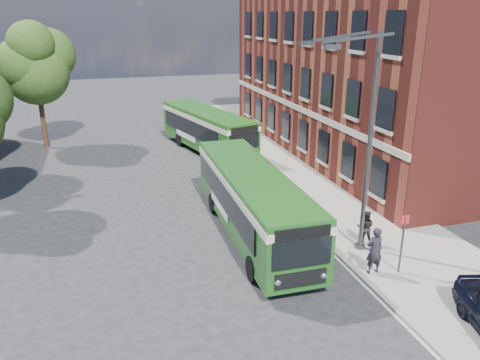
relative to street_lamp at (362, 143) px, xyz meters
name	(u,v)px	position (x,y,z in m)	size (l,w,h in m)	color
ground	(230,246)	(-4.84, 2.00, -4.79)	(120.00, 120.00, 0.00)	#252527
pavement	(302,173)	(2.16, 10.00, -4.72)	(6.00, 48.00, 0.15)	gray
kerb_line	(257,179)	(-0.89, 10.00, -4.79)	(0.12, 48.00, 0.01)	beige
brick_office	(375,54)	(9.16, 14.00, 2.18)	(12.10, 26.00, 14.20)	maroon
street_lamp	(362,143)	(0.00, 0.00, 0.00)	(2.96, 2.38, 9.00)	#3A3D40
bus_stop_sign	(402,240)	(0.76, -2.20, -3.28)	(0.35, 0.08, 2.52)	#3A3D40
bus_front	(252,197)	(-3.53, 2.93, -2.96)	(2.82, 11.60, 3.02)	#1F561B
bus_rear	(207,127)	(-2.33, 16.96, -2.96)	(4.99, 10.80, 3.02)	#1F5C15
pedestrian_a	(374,250)	(-0.24, -1.94, -3.69)	(0.70, 0.46, 1.91)	#231F28
pedestrian_b	(365,227)	(0.75, 0.32, -3.88)	(0.74, 0.58, 1.53)	black
tree_right	(36,63)	(-13.78, 21.79, 1.48)	(5.47, 5.20, 9.24)	#332112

